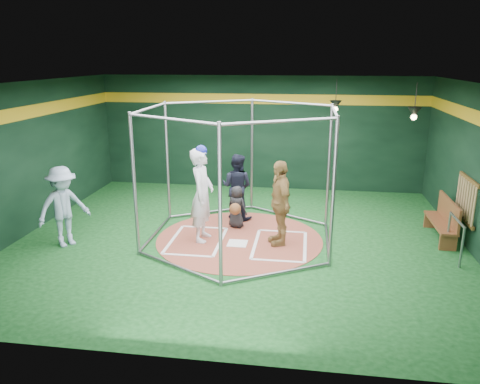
# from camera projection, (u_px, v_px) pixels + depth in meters

# --- Properties ---
(room_shell) EXTENTS (10.10, 9.10, 3.53)m
(room_shell) POSITION_uv_depth(u_px,v_px,m) (239.00, 165.00, 10.26)
(room_shell) COLOR #0D3C14
(room_shell) RESTS_ON ground
(clay_disc) EXTENTS (3.80, 3.80, 0.01)m
(clay_disc) POSITION_uv_depth(u_px,v_px,m) (239.00, 239.00, 10.74)
(clay_disc) COLOR brown
(clay_disc) RESTS_ON ground
(home_plate) EXTENTS (0.43, 0.43, 0.01)m
(home_plate) POSITION_uv_depth(u_px,v_px,m) (237.00, 243.00, 10.45)
(home_plate) COLOR white
(home_plate) RESTS_ON clay_disc
(batter_box_left) EXTENTS (1.17, 1.77, 0.01)m
(batter_box_left) POSITION_uv_depth(u_px,v_px,m) (197.00, 240.00, 10.63)
(batter_box_left) COLOR white
(batter_box_left) RESTS_ON clay_disc
(batter_box_right) EXTENTS (1.17, 1.77, 0.01)m
(batter_box_right) POSITION_uv_depth(u_px,v_px,m) (280.00, 245.00, 10.37)
(batter_box_right) COLOR white
(batter_box_right) RESTS_ON clay_disc
(batting_cage) EXTENTS (4.05, 4.67, 3.00)m
(batting_cage) POSITION_uv_depth(u_px,v_px,m) (239.00, 176.00, 10.33)
(batting_cage) COLOR gray
(batting_cage) RESTS_ON ground
(bat_rack) EXTENTS (0.07, 1.25, 0.98)m
(bat_rack) POSITION_uv_depth(u_px,v_px,m) (466.00, 199.00, 10.15)
(bat_rack) COLOR brown
(bat_rack) RESTS_ON room_shell
(pendant_lamp_near) EXTENTS (0.34, 0.34, 0.90)m
(pendant_lamp_near) POSITION_uv_depth(u_px,v_px,m) (336.00, 105.00, 13.10)
(pendant_lamp_near) COLOR black
(pendant_lamp_near) RESTS_ON room_shell
(pendant_lamp_far) EXTENTS (0.34, 0.34, 0.90)m
(pendant_lamp_far) POSITION_uv_depth(u_px,v_px,m) (414.00, 112.00, 11.33)
(pendant_lamp_far) COLOR black
(pendant_lamp_far) RESTS_ON room_shell
(batter_figure) EXTENTS (0.53, 0.79, 2.18)m
(batter_figure) POSITION_uv_depth(u_px,v_px,m) (202.00, 194.00, 10.41)
(batter_figure) COLOR silver
(batter_figure) RESTS_ON clay_disc
(visitor_leopard) EXTENTS (0.80, 1.20, 1.89)m
(visitor_leopard) POSITION_uv_depth(u_px,v_px,m) (280.00, 203.00, 10.23)
(visitor_leopard) COLOR tan
(visitor_leopard) RESTS_ON clay_disc
(catcher_figure) EXTENTS (0.59, 0.64, 1.03)m
(catcher_figure) POSITION_uv_depth(u_px,v_px,m) (237.00, 207.00, 11.33)
(catcher_figure) COLOR black
(catcher_figure) RESTS_ON clay_disc
(umpire) EXTENTS (0.96, 0.83, 1.69)m
(umpire) POSITION_uv_depth(u_px,v_px,m) (237.00, 187.00, 11.89)
(umpire) COLOR black
(umpire) RESTS_ON clay_disc
(bystander_blue) EXTENTS (1.23, 1.32, 1.79)m
(bystander_blue) POSITION_uv_depth(u_px,v_px,m) (63.00, 207.00, 10.16)
(bystander_blue) COLOR #92A9C2
(bystander_blue) RESTS_ON ground
(dugout_bench) EXTENTS (0.38, 1.61, 0.94)m
(dugout_bench) POSITION_uv_depth(u_px,v_px,m) (444.00, 219.00, 10.66)
(dugout_bench) COLOR brown
(dugout_bench) RESTS_ON ground
(steel_railing) EXTENTS (0.05, 1.00, 0.86)m
(steel_railing) POSITION_uv_depth(u_px,v_px,m) (456.00, 232.00, 9.58)
(steel_railing) COLOR gray
(steel_railing) RESTS_ON ground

